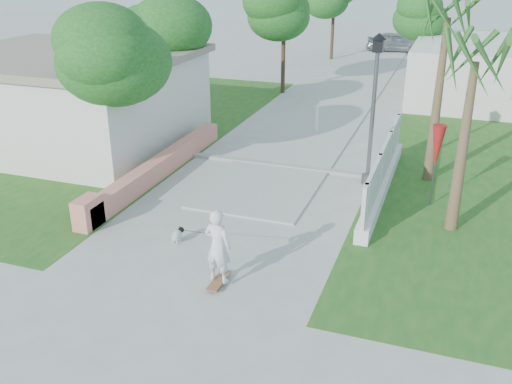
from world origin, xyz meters
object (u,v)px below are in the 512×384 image
at_px(skateboarder, 197,234).
at_px(parked_car, 396,42).
at_px(street_lamp, 373,105).
at_px(patio_umbrella, 437,147).
at_px(dog, 178,235).
at_px(bollard, 317,118).

relative_size(skateboarder, parked_car, 0.52).
bearing_deg(street_lamp, patio_umbrella, -27.76).
bearing_deg(patio_umbrella, dog, -142.88).
xyz_separation_m(patio_umbrella, parked_car, (-4.05, 25.62, -1.02)).
height_order(bollard, dog, bollard).
distance_m(dog, parked_car, 29.91).
relative_size(street_lamp, patio_umbrella, 1.93).
xyz_separation_m(bollard, patio_umbrella, (4.60, -5.50, 1.10)).
xyz_separation_m(street_lamp, bollard, (-2.70, 4.50, -1.84)).
height_order(patio_umbrella, dog, patio_umbrella).
distance_m(street_lamp, skateboarder, 6.85).
xyz_separation_m(street_lamp, parked_car, (-2.15, 24.62, -1.76)).
height_order(bollard, patio_umbrella, patio_umbrella).
xyz_separation_m(dog, parked_car, (1.56, 29.87, 0.48)).
xyz_separation_m(street_lamp, dog, (-3.71, -5.25, -2.24)).
xyz_separation_m(skateboarder, parked_car, (0.68, 30.62, -0.06)).
xyz_separation_m(street_lamp, skateboarder, (-2.84, -6.00, -1.70)).
xyz_separation_m(skateboarder, dog, (-0.88, 0.75, -0.54)).
bearing_deg(bollard, skateboarder, -90.75).
bearing_deg(dog, street_lamp, 63.59).
distance_m(patio_umbrella, parked_car, 25.96).
xyz_separation_m(bollard, skateboarder, (-0.14, -10.50, 0.15)).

